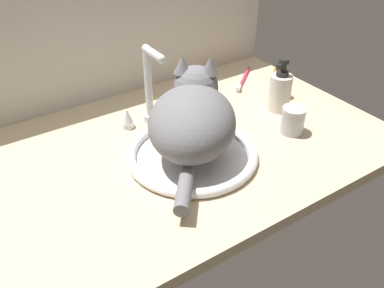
{
  "coord_description": "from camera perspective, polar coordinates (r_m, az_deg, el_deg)",
  "views": [
    {
      "loc": [
        -42.29,
        -74.55,
        63.06
      ],
      "look_at": [
        2.75,
        -6.2,
        7.0
      ],
      "focal_mm": 38.83,
      "sensor_mm": 36.0,
      "label": 1
    }
  ],
  "objects": [
    {
      "name": "soap_pump_bottle",
      "position": [
        1.21,
        12.01,
        7.08
      ],
      "size": [
        6.31,
        6.31,
        15.67
      ],
      "color": "silver",
      "rests_on": "countertop"
    },
    {
      "name": "metal_jar",
      "position": [
        1.12,
        13.69,
        3.18
      ],
      "size": [
        6.23,
        6.23,
        7.25
      ],
      "color": "#B2B5BA",
      "rests_on": "countertop"
    },
    {
      "name": "countertop",
      "position": [
        1.06,
        -3.1,
        -1.34
      ],
      "size": [
        113.64,
        68.15,
        3.0
      ],
      "primitive_type": "cube",
      "color": "#CCB793",
      "rests_on": "ground"
    },
    {
      "name": "sink_basin",
      "position": [
        1.01,
        0.0,
        -1.38
      ],
      "size": [
        32.03,
        32.03,
        2.42
      ],
      "color": "white",
      "rests_on": "countertop"
    },
    {
      "name": "backsplash_wall",
      "position": [
        1.25,
        -12.0,
        14.37
      ],
      "size": [
        113.64,
        2.4,
        43.67
      ],
      "primitive_type": "cube",
      "color": "beige",
      "rests_on": "ground"
    },
    {
      "name": "amber_bottle",
      "position": [
        1.29,
        11.88,
        8.4
      ],
      "size": [
        4.01,
        4.01,
        10.86
      ],
      "color": "#C67A23",
      "rests_on": "countertop"
    },
    {
      "name": "toothbrush",
      "position": [
        1.39,
        7.06,
        8.79
      ],
      "size": [
        14.99,
        12.52,
        1.7
      ],
      "color": "#D83359",
      "rests_on": "countertop"
    },
    {
      "name": "cat",
      "position": [
        0.97,
        0.11,
        3.82
      ],
      "size": [
        32.38,
        35.8,
        19.35
      ],
      "color": "slate",
      "rests_on": "sink_basin"
    },
    {
      "name": "faucet",
      "position": [
        1.12,
        -5.77,
        6.92
      ],
      "size": [
        16.86,
        10.99,
        22.13
      ],
      "color": "silver",
      "rests_on": "countertop"
    }
  ]
}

